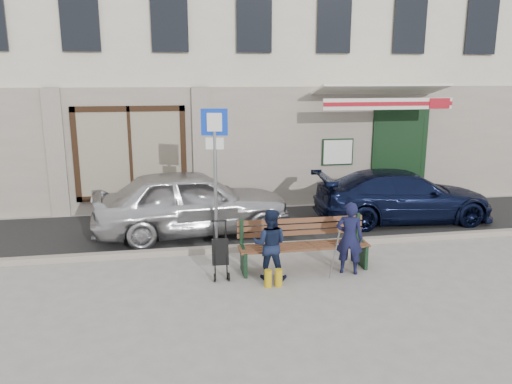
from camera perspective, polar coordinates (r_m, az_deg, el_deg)
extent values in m
plane|color=#9E9991|center=(9.05, 5.17, -9.60)|extent=(80.00, 80.00, 0.00)
cube|color=#282828|center=(11.89, 1.30, -3.87)|extent=(60.00, 3.20, 0.01)
cube|color=#9E9384|center=(10.39, 3.03, -6.14)|extent=(60.00, 0.18, 0.12)
cube|color=beige|center=(16.75, -2.38, 18.37)|extent=(20.00, 7.00, 10.00)
cube|color=#9E9384|center=(13.33, -0.22, 5.04)|extent=(20.00, 0.12, 3.20)
cube|color=maroon|center=(13.24, -14.09, 4.37)|extent=(2.50, 0.12, 2.00)
cube|color=black|center=(14.55, 16.00, 4.03)|extent=(1.60, 0.10, 2.60)
cube|color=black|center=(14.99, 15.20, 3.95)|extent=(1.25, 0.90, 2.40)
cube|color=white|center=(13.81, 9.33, 4.53)|extent=(0.80, 0.03, 0.65)
cube|color=white|center=(13.78, 13.51, 11.14)|extent=(3.40, 1.72, 0.42)
cube|color=white|center=(13.01, 14.94, 9.72)|extent=(3.40, 0.05, 0.28)
cube|color=maroon|center=(12.99, 14.99, 9.71)|extent=(3.40, 0.02, 0.10)
imported|color=silver|center=(11.21, -7.32, -1.13)|extent=(4.53, 2.25, 1.48)
imported|color=black|center=(12.67, 16.44, -0.43)|extent=(4.38, 1.94, 1.25)
cylinder|color=gray|center=(10.14, -4.66, 1.10)|extent=(0.07, 0.07, 2.76)
cube|color=#0D34BE|center=(9.95, -4.79, 7.97)|extent=(0.53, 0.13, 0.53)
cube|color=white|center=(9.92, -4.77, 7.95)|extent=(0.29, 0.08, 0.36)
cube|color=white|center=(10.00, -4.74, 5.55)|extent=(0.36, 0.10, 0.23)
cube|color=brown|center=(9.21, 5.52, -6.18)|extent=(2.40, 0.50, 0.04)
cube|color=brown|center=(9.38, 5.11, -3.95)|extent=(2.40, 0.10, 0.36)
cube|color=#16311E|center=(9.07, -1.41, -7.95)|extent=(0.06, 0.50, 0.45)
cube|color=#16311E|center=(9.64, 11.98, -6.95)|extent=(0.06, 0.50, 0.45)
cube|color=white|center=(9.34, 10.16, -5.87)|extent=(0.34, 0.25, 0.11)
cylinder|color=gray|center=(8.70, 8.95, -7.14)|extent=(0.07, 0.34, 0.96)
cylinder|color=#B99712|center=(8.56, 1.40, -9.84)|extent=(0.13, 0.13, 0.30)
cylinder|color=#B99712|center=(8.59, 2.59, -9.75)|extent=(0.13, 0.13, 0.30)
imported|color=#121433|center=(9.10, 10.64, -5.19)|extent=(0.57, 0.48, 1.33)
imported|color=#131C36|center=(8.73, 1.60, -5.98)|extent=(0.74, 0.65, 1.26)
cylinder|color=black|center=(8.81, -4.75, -9.73)|extent=(0.04, 0.15, 0.15)
cylinder|color=black|center=(8.83, -3.12, -9.64)|extent=(0.04, 0.15, 0.15)
cube|color=black|center=(8.87, -4.12, -6.82)|extent=(0.30, 0.27, 0.49)
cylinder|color=black|center=(8.82, -4.26, -3.32)|extent=(0.27, 0.04, 0.02)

